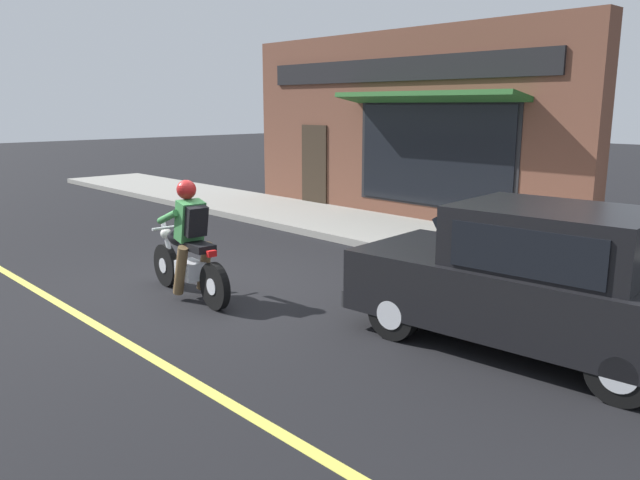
# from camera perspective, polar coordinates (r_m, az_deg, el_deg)

# --- Properties ---
(ground_plane) EXTENTS (80.00, 80.00, 0.00)m
(ground_plane) POSITION_cam_1_polar(r_m,az_deg,el_deg) (9.10, -10.25, -4.48)
(ground_plane) COLOR black
(sidewalk_curb) EXTENTS (2.60, 22.00, 0.14)m
(sidewalk_curb) POSITION_cam_1_polar(r_m,az_deg,el_deg) (14.29, -0.58, 2.08)
(sidewalk_curb) COLOR gray
(sidewalk_curb) RESTS_ON ground
(lane_stripe) EXTENTS (0.12, 19.80, 0.01)m
(lane_stripe) POSITION_cam_1_polar(r_m,az_deg,el_deg) (11.05, -26.81, -2.62)
(lane_stripe) COLOR #D1C64C
(lane_stripe) RESTS_ON ground
(storefront_building) EXTENTS (1.25, 9.21, 4.20)m
(storefront_building) POSITION_cam_1_polar(r_m,az_deg,el_deg) (14.35, 7.30, 10.21)
(storefront_building) COLOR brown
(storefront_building) RESTS_ON ground
(motorcycle_with_rider) EXTENTS (0.58, 2.02, 1.62)m
(motorcycle_with_rider) POSITION_cam_1_polar(r_m,az_deg,el_deg) (8.62, -11.92, -0.82)
(motorcycle_with_rider) COLOR black
(motorcycle_with_rider) RESTS_ON ground
(car_hatchback) EXTENTS (2.00, 3.92, 1.57)m
(car_hatchback) POSITION_cam_1_polar(r_m,az_deg,el_deg) (6.99, 18.86, -3.52)
(car_hatchback) COLOR black
(car_hatchback) RESTS_ON ground
(fire_hydrant) EXTENTS (0.36, 0.24, 0.88)m
(fire_hydrant) POSITION_cam_1_polar(r_m,az_deg,el_deg) (10.71, 17.83, 0.79)
(fire_hydrant) COLOR red
(fire_hydrant) RESTS_ON sidewalk_curb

